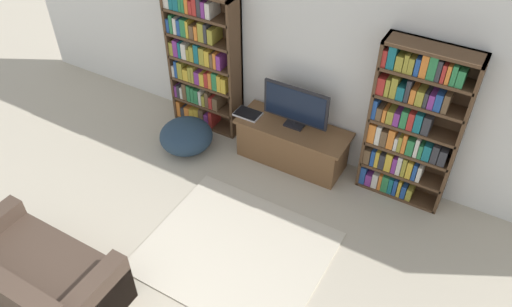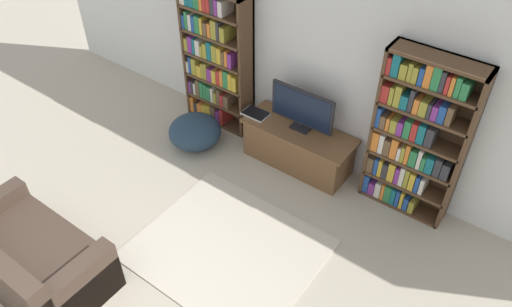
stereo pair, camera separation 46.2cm
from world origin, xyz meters
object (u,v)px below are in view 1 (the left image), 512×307
bookshelf_left (202,61)px  laptop (248,114)px  television (296,106)px  couch_left_sectional (36,281)px  bookshelf_right (410,126)px  beanbag_ottoman (186,136)px  tv_stand (292,144)px

bookshelf_left → laptop: bookshelf_left is taller
bookshelf_left → television: bookshelf_left is taller
couch_left_sectional → bookshelf_right: bearing=51.8°
television → couch_left_sectional: bearing=-111.1°
bookshelf_left → couch_left_sectional: size_ratio=1.24×
bookshelf_left → laptop: (0.82, -0.21, -0.43)m
beanbag_ottoman → couch_left_sectional: bearing=-87.3°
tv_stand → beanbag_ottoman: tv_stand is taller
bookshelf_left → beanbag_ottoman: bearing=-79.9°
bookshelf_right → couch_left_sectional: size_ratio=1.24×
bookshelf_left → tv_stand: (1.44, -0.15, -0.71)m
bookshelf_right → beanbag_ottoman: (-2.67, -0.63, -0.79)m
laptop → bookshelf_right: bearing=6.1°
bookshelf_right → couch_left_sectional: bookshelf_right is taller
television → beanbag_ottoman: (-1.33, -0.51, -0.64)m
bookshelf_left → bookshelf_right: same height
television → couch_left_sectional: television is taller
television → bookshelf_left: bearing=175.3°
bookshelf_right → tv_stand: size_ratio=1.38×
television → beanbag_ottoman: size_ratio=1.20×
bookshelf_right → beanbag_ottoman: size_ratio=2.82×
laptop → couch_left_sectional: size_ratio=0.21×
television → couch_left_sectional: size_ratio=0.53×
tv_stand → television: size_ratio=1.70×
bookshelf_left → beanbag_ottoman: (0.11, -0.63, -0.79)m
bookshelf_right → bookshelf_left: bearing=-180.0°
tv_stand → laptop: (-0.62, -0.06, 0.29)m
bookshelf_right → laptop: (-1.96, -0.21, -0.43)m
bookshelf_left → beanbag_ottoman: size_ratio=2.82×
laptop → couch_left_sectional: bearing=-100.9°
television → laptop: television is taller
laptop → beanbag_ottoman: 0.90m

